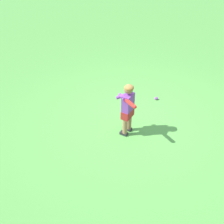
% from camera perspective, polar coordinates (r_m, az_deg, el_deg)
% --- Properties ---
extents(ground_plane, '(40.00, 40.00, 0.00)m').
position_cam_1_polar(ground_plane, '(5.90, 4.56, -1.53)').
color(ground_plane, '#519942').
extents(child_batter, '(0.54, 0.44, 1.08)m').
position_cam_1_polar(child_batter, '(5.16, 3.21, 1.35)').
color(child_batter, '#232328').
rests_on(child_batter, ground).
extents(play_ball_midfield, '(0.07, 0.07, 0.07)m').
position_cam_1_polar(play_ball_midfield, '(6.57, 9.01, 2.77)').
color(play_ball_midfield, purple).
rests_on(play_ball_midfield, ground).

